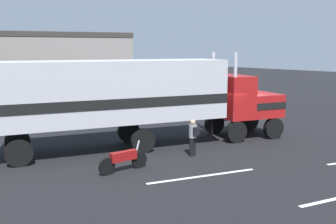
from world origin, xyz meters
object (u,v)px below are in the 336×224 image
object	(u,v)px
semi_truck	(137,95)
motorcycle	(124,159)
parked_bus	(87,82)
person_bystander	(193,136)

from	to	relation	value
semi_truck	motorcycle	xyz separation A→B (m)	(-2.59, -2.69, -2.04)
parked_bus	person_bystander	bearing A→B (deg)	-101.47
parked_bus	motorcycle	distance (m)	16.42
semi_truck	person_bystander	distance (m)	3.42
parked_bus	semi_truck	bearing A→B (deg)	-108.08
motorcycle	person_bystander	bearing A→B (deg)	-2.84
semi_truck	person_bystander	size ratio (longest dim) A/B	8.74
person_bystander	parked_bus	xyz separation A→B (m)	(3.07, 15.13, 1.17)
parked_bus	motorcycle	xyz separation A→B (m)	(-6.59, -14.95, -1.58)
person_bystander	parked_bus	distance (m)	15.48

